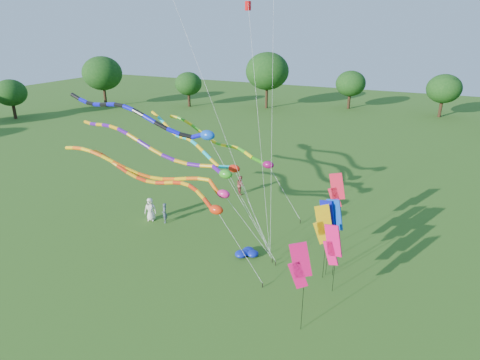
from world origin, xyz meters
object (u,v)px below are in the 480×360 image
at_px(tube_kite_orange, 160,175).
at_px(person_c, 240,185).
at_px(tube_kite_red, 170,187).
at_px(blue_nylon_heap, 249,256).
at_px(person_a, 150,209).
at_px(person_b, 165,213).

distance_m(tube_kite_orange, person_c, 10.57).
relative_size(tube_kite_red, person_c, 7.68).
xyz_separation_m(tube_kite_orange, blue_nylon_heap, (6.17, 0.38, -4.66)).
xyz_separation_m(tube_kite_orange, person_c, (1.18, 9.69, -4.05)).
distance_m(blue_nylon_heap, person_c, 10.58).
xyz_separation_m(tube_kite_red, person_a, (-4.18, 3.04, -3.70)).
relative_size(person_a, person_c, 1.08).
bearing_deg(tube_kite_red, tube_kite_orange, 155.85).
bearing_deg(person_b, tube_kite_red, 2.24).
relative_size(tube_kite_orange, person_a, 8.16).
bearing_deg(blue_nylon_heap, tube_kite_red, -165.11).
relative_size(tube_kite_orange, blue_nylon_heap, 10.33).
bearing_deg(tube_kite_red, blue_nylon_heap, 24.04).
distance_m(tube_kite_red, blue_nylon_heap, 6.62).
bearing_deg(tube_kite_red, person_b, 142.38).
bearing_deg(tube_kite_orange, person_c, 78.81).
relative_size(tube_kite_red, person_b, 8.27).
height_order(tube_kite_red, person_c, tube_kite_red).
xyz_separation_m(blue_nylon_heap, person_a, (-8.98, 1.77, 0.68)).
relative_size(tube_kite_orange, person_c, 8.81).
bearing_deg(person_a, person_c, 41.13).
height_order(tube_kite_orange, person_a, tube_kite_orange).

